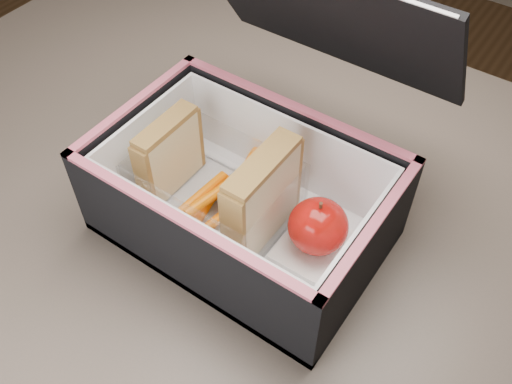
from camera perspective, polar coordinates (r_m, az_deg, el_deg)
kitchen_table at (r=0.78m, az=0.87°, el=-4.80°), size 1.20×0.80×0.75m
lunch_bag at (r=0.62m, az=-0.99°, el=0.31°), size 0.31×0.32×0.29m
plastic_tub at (r=0.65m, az=-4.13°, el=0.47°), size 0.17×0.12×0.07m
sandwich_left at (r=0.67m, az=-8.64°, el=3.74°), size 0.02×0.09×0.10m
sandwich_right at (r=0.61m, az=0.64°, el=-0.64°), size 0.03×0.10×0.12m
carrot_sticks at (r=0.67m, az=-3.82°, el=-0.28°), size 0.05×0.15×0.03m
paper_napkin at (r=0.64m, az=6.26°, el=-5.72°), size 0.08×0.08×0.01m
red_apple at (r=0.61m, az=6.23°, el=-3.41°), size 0.08×0.08×0.07m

